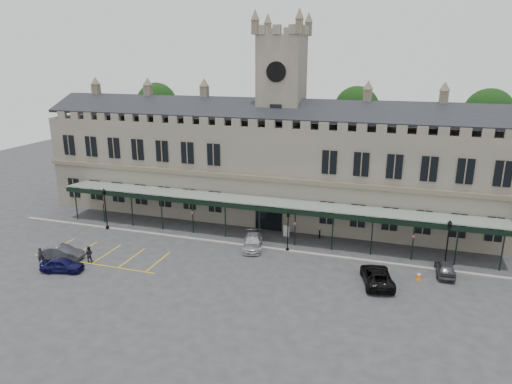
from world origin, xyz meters
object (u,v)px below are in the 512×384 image
(car_left_b, at_px, (62,252))
(car_right_a, at_px, (445,268))
(clock_tower, at_px, (281,113))
(lamp_post_right, at_px, (448,241))
(sign_board, at_px, (286,231))
(car_van, at_px, (377,276))
(traffic_cone, at_px, (419,276))
(station_building, at_px, (280,167))
(lamp_post_mid, at_px, (288,227))
(person_a, at_px, (41,256))
(car_left_a, at_px, (62,265))
(person_b, at_px, (89,254))
(car_taxi, at_px, (253,242))
(lamp_post_left, at_px, (105,205))

(car_left_b, height_order, car_right_a, car_left_b)
(clock_tower, distance_m, lamp_post_right, 23.89)
(clock_tower, height_order, sign_board, clock_tower)
(car_left_b, bearing_deg, car_van, -88.53)
(sign_board, bearing_deg, traffic_cone, -7.41)
(station_building, distance_m, lamp_post_mid, 11.68)
(car_right_a, bearing_deg, station_building, -32.84)
(clock_tower, bearing_deg, person_a, -131.89)
(lamp_post_right, bearing_deg, car_right_a, -90.68)
(car_left_a, xyz_separation_m, car_left_b, (-1.98, 2.41, 0.02))
(traffic_cone, distance_m, person_b, 31.62)
(clock_tower, height_order, car_right_a, clock_tower)
(car_taxi, bearing_deg, car_van, -32.52)
(lamp_post_right, relative_size, car_taxi, 1.08)
(station_building, xyz_separation_m, person_b, (-14.44, -19.02, -5.62))
(car_right_a, xyz_separation_m, person_a, (-37.65, -9.56, 0.14))
(car_taxi, bearing_deg, car_left_b, -168.87)
(lamp_post_right, height_order, traffic_cone, lamp_post_right)
(car_van, relative_size, person_b, 3.13)
(clock_tower, bearing_deg, sign_board, -69.14)
(car_left_a, bearing_deg, traffic_cone, -88.52)
(lamp_post_mid, bearing_deg, person_b, -154.60)
(person_a, bearing_deg, car_van, -37.72)
(lamp_post_left, height_order, person_b, lamp_post_left)
(sign_board, relative_size, car_left_b, 0.31)
(traffic_cone, distance_m, car_right_a, 2.99)
(station_building, xyz_separation_m, person_a, (-18.70, -20.77, -5.64))
(sign_board, distance_m, car_right_a, 17.09)
(lamp_post_left, bearing_deg, person_a, -92.12)
(lamp_post_right, relative_size, sign_board, 3.94)
(car_taxi, bearing_deg, station_building, 74.86)
(lamp_post_left, relative_size, person_a, 3.02)
(car_left_a, distance_m, car_right_a, 35.99)
(lamp_post_mid, xyz_separation_m, person_a, (-22.34, -10.34, -1.84))
(station_building, xyz_separation_m, traffic_cone, (16.60, -13.04, -6.08))
(car_left_b, relative_size, car_van, 0.80)
(person_b, bearing_deg, traffic_cone, 172.68)
(person_b, bearing_deg, lamp_post_right, 176.24)
(lamp_post_right, bearing_deg, car_taxi, -178.90)
(station_building, distance_m, car_taxi, 12.22)
(traffic_cone, xyz_separation_m, sign_board, (-14.08, 6.52, 0.25))
(car_taxi, distance_m, car_van, 13.76)
(lamp_post_right, bearing_deg, station_building, 151.24)
(car_left_a, distance_m, car_van, 29.27)
(clock_tower, xyz_separation_m, car_left_b, (-17.50, -19.26, -12.42))
(car_left_a, bearing_deg, car_left_b, 25.99)
(lamp_post_left, bearing_deg, car_taxi, -0.62)
(station_building, relative_size, car_van, 11.38)
(lamp_post_left, xyz_separation_m, person_b, (3.88, -8.44, -2.13))
(lamp_post_right, distance_m, traffic_cone, 4.43)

